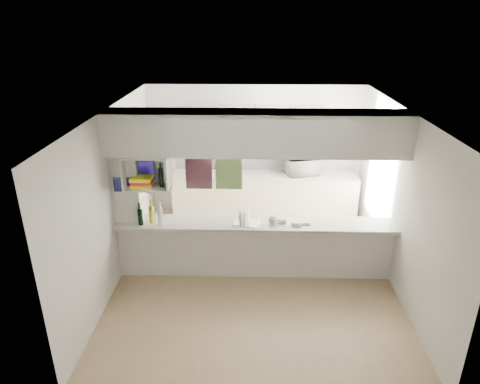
{
  "coord_description": "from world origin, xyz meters",
  "views": [
    {
      "loc": [
        -0.06,
        -5.76,
        3.82
      ],
      "look_at": [
        -0.24,
        0.5,
        1.21
      ],
      "focal_mm": 32.0,
      "sensor_mm": 36.0,
      "label": 1
    }
  ],
  "objects_px": {
    "bowl": "(302,156)",
    "dish_rack": "(247,218)",
    "wine_bottles": "(151,215)",
    "microwave": "(302,166)"
  },
  "relations": [
    {
      "from": "microwave",
      "to": "wine_bottles",
      "type": "distance_m",
      "value": 3.33
    },
    {
      "from": "bowl",
      "to": "wine_bottles",
      "type": "bearing_deg",
      "value": -137.69
    },
    {
      "from": "bowl",
      "to": "dish_rack",
      "type": "relative_size",
      "value": 0.5
    },
    {
      "from": "microwave",
      "to": "bowl",
      "type": "distance_m",
      "value": 0.19
    },
    {
      "from": "bowl",
      "to": "dish_rack",
      "type": "xyz_separation_m",
      "value": [
        -1.04,
        -2.16,
        -0.28
      ]
    },
    {
      "from": "microwave",
      "to": "dish_rack",
      "type": "bearing_deg",
      "value": 50.4
    },
    {
      "from": "dish_rack",
      "to": "wine_bottles",
      "type": "height_order",
      "value": "wine_bottles"
    },
    {
      "from": "bowl",
      "to": "dish_rack",
      "type": "bearing_deg",
      "value": -115.59
    },
    {
      "from": "wine_bottles",
      "to": "microwave",
      "type": "bearing_deg",
      "value": 42.2
    },
    {
      "from": "wine_bottles",
      "to": "bowl",
      "type": "bearing_deg",
      "value": 42.31
    }
  ]
}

